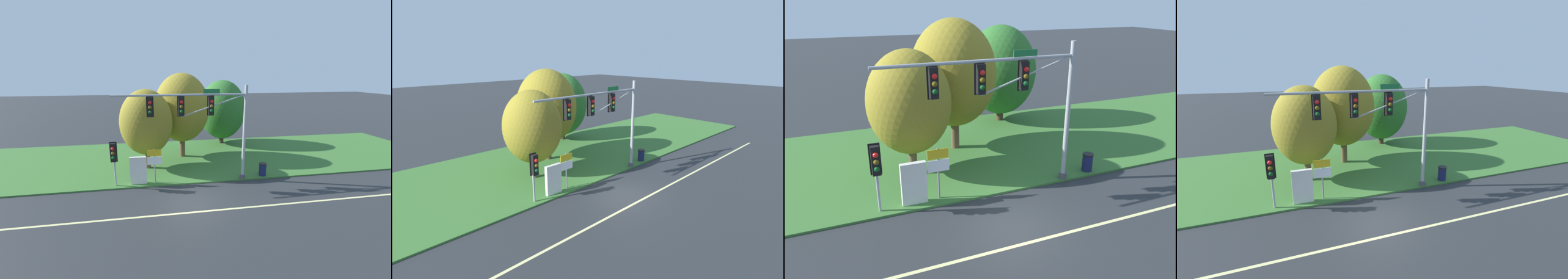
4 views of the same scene
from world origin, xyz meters
TOP-DOWN VIEW (x-y plane):
  - ground_plane at (0.00, 0.00)m, footprint 160.00×160.00m
  - lane_stripe at (0.00, -1.20)m, footprint 36.00×0.16m
  - grass_verge at (0.00, 8.25)m, footprint 48.00×11.50m
  - traffic_signal_mast at (1.26, 2.70)m, footprint 8.90×0.49m
  - pedestrian_signal_near_kerb at (-4.70, 2.79)m, footprint 0.46×0.55m
  - route_sign_post at (-2.10, 3.09)m, footprint 0.98×0.08m
  - tree_nearest_road at (-2.57, 6.08)m, footprint 4.03×4.03m
  - tree_left_of_mast at (0.50, 8.58)m, footprint 4.76×4.76m
  - tree_behind_signpost at (5.20, 12.48)m, footprint 4.89×4.89m
  - info_kiosk at (-3.20, 3.05)m, footprint 1.10×0.24m
  - trash_bin at (5.72, 2.97)m, footprint 0.56×0.56m

SIDE VIEW (x-z plane):
  - ground_plane at x=0.00m, z-range 0.00..0.00m
  - lane_stripe at x=0.00m, z-range 0.00..0.01m
  - grass_verge at x=0.00m, z-range 0.00..0.10m
  - trash_bin at x=5.72m, z-range 0.11..1.04m
  - info_kiosk at x=-3.20m, z-range 0.09..1.99m
  - route_sign_post at x=-2.10m, z-range 0.50..2.88m
  - pedestrian_signal_near_kerb at x=-4.70m, z-range 0.77..3.82m
  - tree_behind_signpost at x=5.20m, z-range 0.36..7.01m
  - tree_nearest_road at x=-2.57m, z-range 0.67..6.86m
  - tree_left_of_mast at x=0.50m, z-range 0.80..8.16m
  - traffic_signal_mast at x=1.26m, z-range 1.39..7.99m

